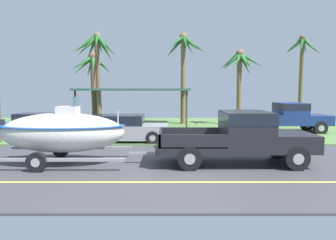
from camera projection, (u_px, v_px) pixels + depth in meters
name	position (u px, v px, depth m)	size (l,w,h in m)	color
ground	(184.00, 133.00, 18.71)	(36.00, 22.00, 0.11)	#424247
pickup_truck_towing	(246.00, 135.00, 10.65)	(5.58, 2.08, 1.88)	black
boat_on_trailer	(64.00, 132.00, 10.68)	(5.76, 2.42, 2.39)	gray
parked_pickup_background	(291.00, 116.00, 18.58)	(5.53, 2.06, 1.86)	navy
parked_sedan_near	(123.00, 129.00, 15.35)	(4.61, 1.94, 1.38)	#99999E
parked_sedan_far	(48.00, 126.00, 16.66)	(4.72, 1.82, 1.38)	#234C89
carport_awning	(136.00, 90.00, 21.72)	(7.75, 5.05, 2.75)	#4C4238
palm_tree_near_left	(304.00, 57.00, 23.80)	(2.99, 2.99, 6.97)	brown
palm_tree_near_right	(241.00, 68.00, 22.13)	(3.46, 3.17, 5.63)	brown
palm_tree_mid	(94.00, 71.00, 23.52)	(3.38, 2.94, 5.61)	brown
palm_tree_far_left	(186.00, 55.00, 22.67)	(3.28, 3.07, 6.96)	brown
palm_tree_far_right	(98.00, 54.00, 19.44)	(2.95, 3.19, 6.38)	brown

